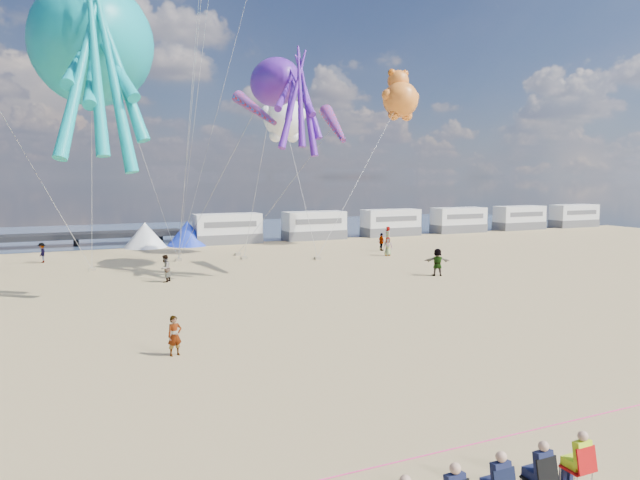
{
  "coord_description": "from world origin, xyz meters",
  "views": [
    {
      "loc": [
        -8.68,
        -15.83,
        6.64
      ],
      "look_at": [
        1.04,
        6.0,
        4.0
      ],
      "focal_mm": 32.0,
      "sensor_mm": 36.0,
      "label": 1
    }
  ],
  "objects": [
    {
      "name": "ground",
      "position": [
        0.0,
        0.0,
        0.0
      ],
      "size": [
        120.0,
        120.0,
        0.0
      ],
      "primitive_type": "plane",
      "color": "tan",
      "rests_on": "ground"
    },
    {
      "name": "water",
      "position": [
        0.0,
        55.0,
        0.02
      ],
      "size": [
        120.0,
        120.0,
        0.0
      ],
      "primitive_type": "plane",
      "color": "#364A67",
      "rests_on": "ground"
    },
    {
      "name": "motorhome_0",
      "position": [
        6.0,
        40.0,
        1.5
      ],
      "size": [
        6.6,
        2.5,
        3.0
      ],
      "primitive_type": "cube",
      "color": "silver",
      "rests_on": "ground"
    },
    {
      "name": "motorhome_1",
      "position": [
        15.5,
        40.0,
        1.5
      ],
      "size": [
        6.6,
        2.5,
        3.0
      ],
      "primitive_type": "cube",
      "color": "silver",
      "rests_on": "ground"
    },
    {
      "name": "motorhome_2",
      "position": [
        25.0,
        40.0,
        1.5
      ],
      "size": [
        6.6,
        2.5,
        3.0
      ],
      "primitive_type": "cube",
      "color": "silver",
      "rests_on": "ground"
    },
    {
      "name": "motorhome_3",
      "position": [
        34.5,
        40.0,
        1.5
      ],
      "size": [
        6.6,
        2.5,
        3.0
      ],
      "primitive_type": "cube",
      "color": "silver",
      "rests_on": "ground"
    },
    {
      "name": "motorhome_4",
      "position": [
        44.0,
        40.0,
        1.5
      ],
      "size": [
        6.6,
        2.5,
        3.0
      ],
      "primitive_type": "cube",
      "color": "silver",
      "rests_on": "ground"
    },
    {
      "name": "motorhome_5",
      "position": [
        53.5,
        40.0,
        1.5
      ],
      "size": [
        6.6,
        2.5,
        3.0
      ],
      "primitive_type": "cube",
      "color": "silver",
      "rests_on": "ground"
    },
    {
      "name": "tent_white",
      "position": [
        -2.0,
        40.0,
        1.2
      ],
      "size": [
        4.0,
        4.0,
        2.4
      ],
      "primitive_type": "cone",
      "color": "white",
      "rests_on": "ground"
    },
    {
      "name": "tent_blue",
      "position": [
        2.0,
        40.0,
        1.2
      ],
      "size": [
        4.0,
        4.0,
        2.4
      ],
      "primitive_type": "cone",
      "color": "#1933CC",
      "rests_on": "ground"
    },
    {
      "name": "spectator_row",
      "position": [
        -1.13,
        -7.46,
        0.65
      ],
      "size": [
        6.1,
        0.9,
        1.3
      ],
      "primitive_type": null,
      "color": "black",
      "rests_on": "ground"
    },
    {
      "name": "rope_line",
      "position": [
        0.0,
        -5.0,
        0.02
      ],
      "size": [
        34.0,
        0.03,
        0.03
      ],
      "primitive_type": "cylinder",
      "rotation": [
        0.0,
        1.57,
        0.0
      ],
      "color": "#F2338C",
      "rests_on": "ground"
    },
    {
      "name": "standing_person",
      "position": [
        -5.21,
        5.31,
        0.76
      ],
      "size": [
        0.62,
        0.48,
        1.52
      ],
      "primitive_type": "imported",
      "rotation": [
        0.0,
        0.0,
        0.24
      ],
      "color": "tan",
      "rests_on": "ground"
    },
    {
      "name": "beachgoer_0",
      "position": [
        21.26,
        34.31,
        0.82
      ],
      "size": [
        0.49,
        0.66,
        1.64
      ],
      "primitive_type": "imported",
      "rotation": [
        0.0,
        0.0,
        4.53
      ],
      "color": "#7F6659",
      "rests_on": "ground"
    },
    {
      "name": "beachgoer_1",
      "position": [
        -3.14,
        20.85,
        0.87
      ],
      "size": [
        0.94,
        1.02,
        1.74
      ],
      "primitive_type": "imported",
      "rotation": [
        0.0,
        0.0,
        4.11
      ],
      "color": "#7F6659",
      "rests_on": "ground"
    },
    {
      "name": "beachgoer_2",
      "position": [
        -10.6,
        33.23,
        0.78
      ],
      "size": [
        0.72,
        0.86,
        1.57
      ],
      "primitive_type": "imported",
      "rotation": [
        0.0,
        0.0,
        4.53
      ],
      "color": "#7F6659",
      "rests_on": "ground"
    },
    {
      "name": "beachgoer_3",
      "position": [
        17.32,
        28.83,
        0.8
      ],
      "size": [
        0.6,
        1.03,
        1.6
      ],
      "primitive_type": "imported",
      "rotation": [
        0.0,
        0.0,
        1.57
      ],
      "color": "#7F6659",
      "rests_on": "ground"
    },
    {
      "name": "beachgoer_4",
      "position": [
        14.08,
        15.76,
        0.93
      ],
      "size": [
        1.19,
        0.84,
        1.87
      ],
      "primitive_type": "imported",
      "rotation": [
        0.0,
        0.0,
        2.75
      ],
      "color": "#7F6659",
      "rests_on": "ground"
    },
    {
      "name": "beachgoer_6",
      "position": [
        16.14,
        25.73,
        0.79
      ],
      "size": [
        0.68,
        0.59,
        1.58
      ],
      "primitive_type": "imported",
      "rotation": [
        0.0,
        0.0,
        5.84
      ],
      "color": "#7F6659",
      "rests_on": "ground"
    },
    {
      "name": "sandbag_a",
      "position": [
        -7.23,
        27.4,
        0.11
      ],
      "size": [
        0.5,
        0.35,
        0.22
      ],
      "primitive_type": "cube",
      "color": "gray",
      "rests_on": "ground"
    },
    {
      "name": "sandbag_b",
      "position": [
        4.35,
        28.67,
        0.11
      ],
      "size": [
        0.5,
        0.35,
        0.22
      ],
      "primitive_type": "cube",
      "color": "gray",
      "rests_on": "ground"
    },
    {
      "name": "sandbag_c",
      "position": [
        9.74,
        26.04,
        0.11
      ],
      "size": [
        0.5,
        0.35,
        0.22
      ],
      "primitive_type": "cube",
      "color": "gray",
      "rests_on": "ground"
    },
    {
      "name": "sandbag_d",
      "position": [
        4.5,
        31.01,
        0.11
      ],
      "size": [
        0.5,
        0.35,
        0.22
      ],
      "primitive_type": "cube",
      "color": "gray",
      "rests_on": "ground"
    },
    {
      "name": "sandbag_e",
      "position": [
        -0.76,
        29.63,
        0.11
      ],
      "size": [
        0.5,
        0.35,
        0.22
      ],
      "primitive_type": "cube",
      "color": "gray",
      "rests_on": "ground"
    },
    {
      "name": "kite_octopus_teal",
      "position": [
        -6.79,
        23.82,
        14.91
      ],
      "size": [
        6.98,
        13.0,
        14.14
      ],
      "primitive_type": null,
      "rotation": [
        0.0,
        0.0,
        0.14
      ],
      "color": "#0DA4A9"
    },
    {
      "name": "kite_octopus_purple",
      "position": [
        5.39,
        23.69,
        13.42
      ],
      "size": [
        5.18,
        8.9,
        9.55
      ],
      "primitive_type": null,
      "rotation": [
        0.0,
        0.0,
        -0.2
      ],
      "color": "#551B9C"
    },
    {
      "name": "kite_panda",
      "position": [
        8.39,
        30.0,
        11.63
      ],
      "size": [
        5.48,
        5.35,
        5.97
      ],
      "primitive_type": null,
      "rotation": [
        0.0,
        0.0,
        0.42
      ],
      "color": "white"
    },
    {
      "name": "kite_teddy_orange",
      "position": [
        20.73,
        31.44,
        13.96
      ],
      "size": [
        5.26,
        5.13,
        5.76
      ],
      "primitive_type": null,
      "rotation": [
        0.0,
        0.0,
        -0.4
      ],
      "color": "orange"
    },
    {
      "name": "windsock_mid",
      "position": [
        8.6,
        20.55,
        10.27
      ],
      "size": [
        2.2,
        5.91,
        5.83
      ],
      "primitive_type": null,
      "rotation": [
        0.0,
        0.0,
        -0.21
      ],
      "color": "red"
    },
    {
      "name": "windsock_right",
      "position": [
        3.22,
        21.54,
        11.17
      ],
      "size": [
        2.44,
        4.47,
        4.45
      ],
      "primitive_type": null,
      "rotation": [
        0.0,
        0.0,
        0.37
      ],
      "color": "red"
    }
  ]
}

